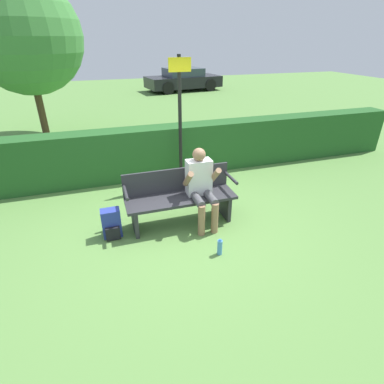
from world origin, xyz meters
name	(u,v)px	position (x,y,z in m)	size (l,w,h in m)	color
ground_plane	(182,223)	(0.00, 0.00, 0.00)	(40.00, 40.00, 0.00)	#5B8942
hedge_back	(155,152)	(0.00, 2.06, 0.54)	(12.00, 0.51, 1.07)	#235623
park_bench	(180,197)	(0.00, 0.06, 0.46)	(1.76, 0.52, 0.88)	#2D2D33
person_seated	(201,184)	(0.31, -0.06, 0.69)	(0.53, 0.63, 1.25)	silver
backpack	(112,224)	(-1.11, -0.03, 0.22)	(0.28, 0.24, 0.46)	#283893
water_bottle	(220,247)	(0.29, -0.94, 0.12)	(0.07, 0.07, 0.25)	#4C8CCC
signpost	(180,114)	(0.44, 1.56, 1.42)	(0.42, 0.09, 2.48)	black
parked_car	(183,80)	(3.97, 13.42, 0.60)	(4.39, 2.41, 1.22)	black
tree	(24,36)	(-2.63, 5.92, 2.76)	(3.03, 3.03, 4.28)	#4C3823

